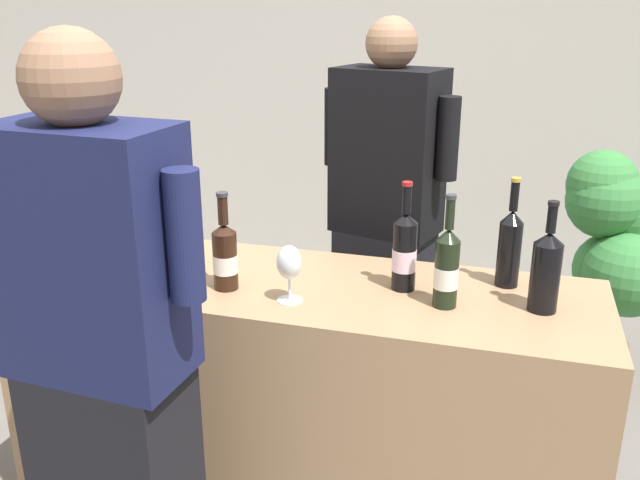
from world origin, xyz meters
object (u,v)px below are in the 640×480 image
wine_bottle_0 (510,246)px  person_guest (108,391)px  wine_bottle_4 (178,235)px  ice_bucket (127,228)px  wine_bottle_3 (447,267)px  potted_shrub (614,248)px  wine_glass (289,265)px  wine_bottle_5 (546,270)px  wine_bottle_2 (405,251)px  person_server (385,245)px  wine_bottle_1 (225,255)px

wine_bottle_0 → person_guest: 1.25m
wine_bottle_4 → ice_bucket: bearing=163.4°
wine_bottle_3 → ice_bucket: (-1.10, 0.08, -0.01)m
wine_bottle_0 → potted_shrub: size_ratio=0.31×
wine_bottle_0 → wine_glass: 0.69m
wine_bottle_5 → wine_glass: bearing=-168.6°
wine_bottle_2 → wine_bottle_5: size_ratio=1.04×
person_server → potted_shrub: person_server is taller
wine_bottle_3 → ice_bucket: size_ratio=1.50×
wine_bottle_4 → wine_bottle_5: 1.14m
wine_bottle_1 → wine_glass: size_ratio=1.76×
wine_bottle_5 → wine_glass: (-0.72, -0.15, -0.01)m
ice_bucket → potted_shrub: ice_bucket is taller
wine_glass → person_server: bearing=79.4°
wine_bottle_2 → person_server: size_ratio=0.20×
wine_bottle_4 → wine_glass: 0.43m
wine_bottle_2 → wine_bottle_0: bearing=21.2°
wine_bottle_3 → wine_glass: (-0.45, -0.10, -0.00)m
wine_bottle_2 → ice_bucket: size_ratio=1.52×
wine_bottle_3 → ice_bucket: 1.10m
potted_shrub → wine_bottle_0: bearing=-112.6°
wine_bottle_0 → wine_bottle_1: wine_bottle_0 is taller
wine_bottle_3 → person_server: (-0.31, 0.67, -0.19)m
wine_bottle_0 → wine_bottle_2: (-0.31, -0.12, -0.01)m
person_server → potted_shrub: 1.16m
wine_bottle_4 → potted_shrub: wine_bottle_4 is taller
wine_bottle_4 → potted_shrub: size_ratio=0.31×
wine_bottle_1 → person_server: size_ratio=0.18×
wine_bottle_0 → wine_bottle_1: 0.88m
wine_bottle_4 → person_guest: person_guest is taller
wine_bottle_0 → wine_bottle_5: size_ratio=1.06×
wine_bottle_1 → wine_bottle_5: bearing=6.5°
wine_bottle_4 → person_server: size_ratio=0.20×
ice_bucket → person_server: bearing=36.6°
wine_bottle_4 → wine_bottle_1: bearing=-20.0°
wine_bottle_1 → ice_bucket: size_ratio=1.37×
wine_bottle_1 → wine_bottle_4: bearing=160.0°
wine_bottle_1 → ice_bucket: 0.45m
wine_glass → ice_bucket: ice_bucket is taller
person_guest → wine_bottle_1: bearing=80.3°
wine_bottle_1 → wine_bottle_4: 0.21m
wine_bottle_3 → wine_bottle_5: (0.27, 0.05, 0.00)m
wine_glass → wine_bottle_1: bearing=170.4°
person_guest → wine_bottle_2: bearing=47.6°
wine_bottle_1 → wine_bottle_3: wine_bottle_3 is taller
potted_shrub → wine_bottle_5: bearing=-105.7°
wine_bottle_3 → wine_bottle_5: size_ratio=1.03×
wine_bottle_2 → person_guest: (-0.62, -0.68, -0.19)m
wine_bottle_1 → wine_bottle_2: (0.53, 0.15, 0.02)m
wine_bottle_1 → person_server: bearing=63.4°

